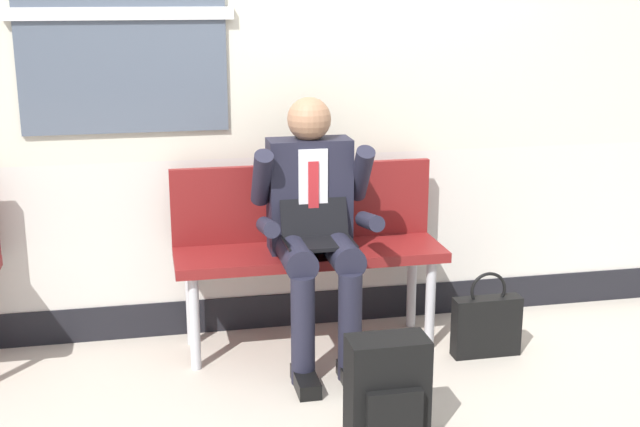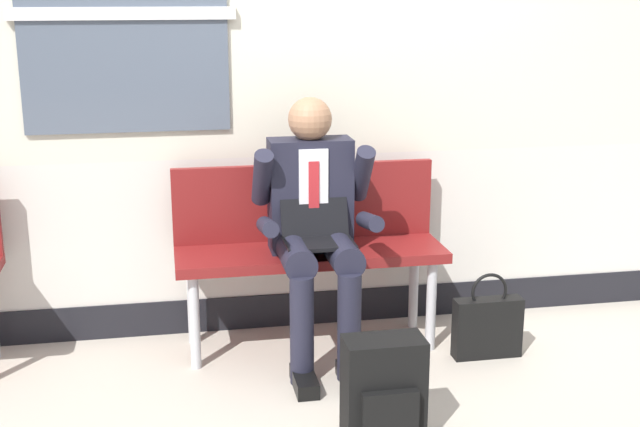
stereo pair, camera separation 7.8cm
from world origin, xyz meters
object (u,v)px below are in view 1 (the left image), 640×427
at_px(handbag, 486,324).
at_px(person_seated, 315,223).
at_px(backpack, 388,391).
at_px(bench_with_person, 307,238).

bearing_deg(handbag, person_seated, 169.49).
bearing_deg(handbag, backpack, -135.77).
height_order(bench_with_person, person_seated, person_seated).
bearing_deg(bench_with_person, person_seated, -90.00).
xyz_separation_m(backpack, handbag, (0.71, 0.69, -0.05)).
xyz_separation_m(person_seated, backpack, (0.12, -0.84, -0.47)).
distance_m(bench_with_person, person_seated, 0.24).
relative_size(person_seated, backpack, 2.89).
bearing_deg(bench_with_person, handbag, -22.96).
height_order(person_seated, handbag, person_seated).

